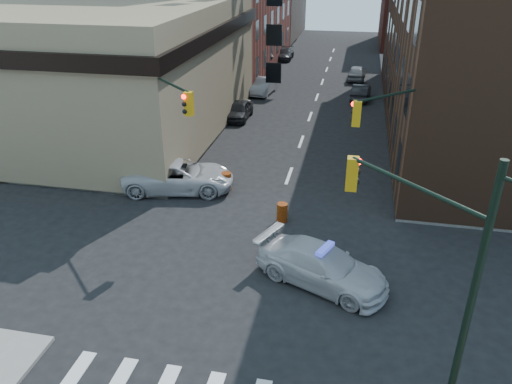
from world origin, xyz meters
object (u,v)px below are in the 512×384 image
at_px(pickup, 179,176).
at_px(parked_car_wfar, 264,86).
at_px(barrel_bank, 226,181).
at_px(barrel_road, 282,212).
at_px(parked_car_enear, 361,92).
at_px(pedestrian_a, 143,175).
at_px(pedestrian_b, 114,165).
at_px(barricade_nw_a, 165,171).
at_px(police_car, 322,266).
at_px(parked_car_wnear, 239,110).

distance_m(pickup, parked_car_wfar, 21.39).
relative_size(parked_car_wfar, barrel_bank, 4.32).
xyz_separation_m(pickup, barrel_road, (6.24, -2.41, -0.37)).
relative_size(parked_car_enear, pedestrian_a, 2.42).
xyz_separation_m(pedestrian_b, barricade_nw_a, (2.99, 0.38, -0.31)).
bearing_deg(police_car, barrel_bank, 61.18).
height_order(police_car, pedestrian_b, pedestrian_b).
bearing_deg(pickup, police_car, -141.48).
height_order(parked_car_enear, barricade_nw_a, parked_car_enear).
xyz_separation_m(police_car, pickup, (-8.58, 7.15, 0.05)).
distance_m(parked_car_wnear, barrel_bank, 13.09).
height_order(barrel_road, barrel_bank, barrel_bank).
distance_m(pedestrian_a, barrel_road, 8.31).
bearing_deg(parked_car_wfar, police_car, -67.53).
bearing_deg(barricade_nw_a, barrel_bank, -19.90).
height_order(police_car, parked_car_wfar, police_car).
bearing_deg(pedestrian_b, parked_car_enear, 27.25).
height_order(parked_car_wfar, barricade_nw_a, parked_car_wfar).
relative_size(pickup, parked_car_wnear, 1.48).
bearing_deg(parked_car_wfar, parked_car_wnear, -86.31).
xyz_separation_m(parked_car_enear, barrel_bank, (-7.11, -20.67, -0.17)).
distance_m(police_car, parked_car_enear, 28.41).
bearing_deg(parked_car_enear, pickup, 71.46).
relative_size(police_car, barrel_bank, 5.42).
bearing_deg(pedestrian_b, police_car, -60.10).
bearing_deg(parked_car_enear, police_car, 93.75).
distance_m(barrel_road, barricade_nw_a, 8.13).
bearing_deg(barrel_bank, pickup, -167.63).
distance_m(police_car, pickup, 11.17).
distance_m(pickup, barrel_road, 6.69).
xyz_separation_m(parked_car_enear, pedestrian_a, (-11.56, -21.82, 0.32)).
height_order(pedestrian_b, barrel_bank, pedestrian_b).
xyz_separation_m(pedestrian_a, barricade_nw_a, (0.68, 1.53, -0.37)).
bearing_deg(barrel_bank, parked_car_wfar, 94.99).
distance_m(parked_car_enear, barrel_bank, 21.86).
bearing_deg(barrel_road, parked_car_enear, 81.64).
distance_m(parked_car_wnear, barricade_nw_a, 12.58).
height_order(pickup, barrel_bank, pickup).
relative_size(pedestrian_b, barricade_nw_a, 1.23).
bearing_deg(pickup, barrel_bank, -89.32).
bearing_deg(police_car, pickup, 73.60).
xyz_separation_m(police_car, pedestrian_a, (-10.43, 6.57, 0.20)).
bearing_deg(pedestrian_b, barrel_bank, -28.93).
xyz_separation_m(parked_car_wfar, pedestrian_a, (-2.64, -21.95, 0.28)).
relative_size(police_car, barrel_road, 5.71).
relative_size(pickup, pedestrian_a, 3.59).
height_order(parked_car_wfar, parked_car_enear, parked_car_wfar).
distance_m(parked_car_wnear, barrel_road, 16.93).
xyz_separation_m(parked_car_enear, pedestrian_b, (-13.87, -20.67, 0.26)).
bearing_deg(pedestrian_b, parked_car_wnear, 42.01).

